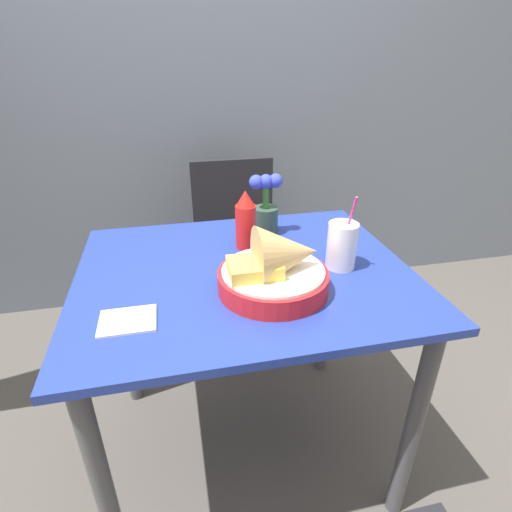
% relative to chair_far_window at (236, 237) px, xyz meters
% --- Properties ---
extents(ground_plane, '(12.00, 12.00, 0.00)m').
position_rel_chair_far_window_xyz_m(ground_plane, '(-0.10, -0.77, -0.52)').
color(ground_plane, '#4C4742').
extents(wall_window, '(7.00, 0.06, 2.60)m').
position_rel_chair_far_window_xyz_m(wall_window, '(-0.10, 0.40, 0.78)').
color(wall_window, slate).
rests_on(wall_window, ground_plane).
extents(dining_table, '(0.97, 0.80, 0.77)m').
position_rel_chair_far_window_xyz_m(dining_table, '(-0.10, -0.77, 0.13)').
color(dining_table, '#233893').
rests_on(dining_table, ground_plane).
extents(chair_far_window, '(0.40, 0.40, 0.89)m').
position_rel_chair_far_window_xyz_m(chair_far_window, '(0.00, 0.00, 0.00)').
color(chair_far_window, black).
rests_on(chair_far_window, ground_plane).
extents(food_basket, '(0.30, 0.30, 0.19)m').
position_rel_chair_far_window_xyz_m(food_basket, '(-0.04, -0.90, 0.31)').
color(food_basket, red).
rests_on(food_basket, dining_table).
extents(ketchup_bottle, '(0.07, 0.07, 0.19)m').
position_rel_chair_far_window_xyz_m(ketchup_bottle, '(-0.07, -0.62, 0.34)').
color(ketchup_bottle, red).
rests_on(ketchup_bottle, dining_table).
extents(drink_cup, '(0.09, 0.09, 0.23)m').
position_rel_chair_far_window_xyz_m(drink_cup, '(0.18, -0.81, 0.31)').
color(drink_cup, silver).
rests_on(drink_cup, dining_table).
extents(flower_vase, '(0.12, 0.09, 0.21)m').
position_rel_chair_far_window_xyz_m(flower_vase, '(0.02, -0.52, 0.34)').
color(flower_vase, '#2D4738').
rests_on(flower_vase, dining_table).
extents(napkin, '(0.13, 0.11, 0.01)m').
position_rel_chair_far_window_xyz_m(napkin, '(-0.43, -0.96, 0.25)').
color(napkin, white).
rests_on(napkin, dining_table).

